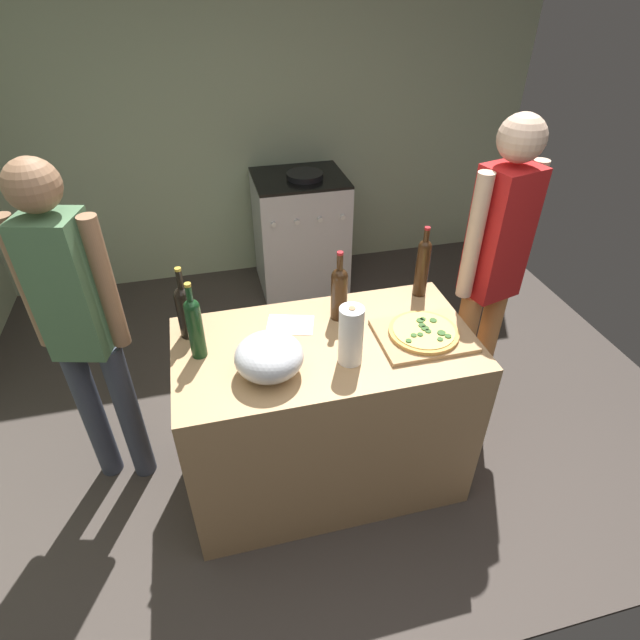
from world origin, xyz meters
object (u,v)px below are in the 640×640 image
(wine_bottle_clear, at_px, (423,265))
(stove, at_px, (300,232))
(wine_bottle_dark, at_px, (195,325))
(paper_towel_roll, at_px, (351,335))
(person_in_stripes, at_px, (79,322))
(mixing_bowl, at_px, (269,357))
(pizza, at_px, (424,332))
(person_in_red, at_px, (493,265))
(wine_bottle_amber, at_px, (339,291))
(wine_bottle_green, at_px, (185,309))

(wine_bottle_clear, xyz_separation_m, stove, (-0.25, 1.65, -0.59))
(wine_bottle_clear, distance_m, wine_bottle_dark, 1.10)
(paper_towel_roll, height_order, person_in_stripes, person_in_stripes)
(paper_towel_roll, distance_m, person_in_stripes, 1.16)
(mixing_bowl, height_order, person_in_stripes, person_in_stripes)
(pizza, bearing_deg, person_in_stripes, 166.61)
(stove, height_order, person_in_stripes, person_in_stripes)
(pizza, height_order, person_in_red, person_in_red)
(stove, bearing_deg, wine_bottle_dark, -113.87)
(paper_towel_roll, relative_size, wine_bottle_amber, 0.78)
(mixing_bowl, height_order, wine_bottle_clear, wine_bottle_clear)
(wine_bottle_dark, distance_m, person_in_red, 1.46)
(wine_bottle_clear, relative_size, wine_bottle_amber, 1.06)
(wine_bottle_dark, distance_m, person_in_stripes, 0.54)
(mixing_bowl, relative_size, wine_bottle_dark, 0.78)
(person_in_red, bearing_deg, wine_bottle_amber, -175.18)
(pizza, xyz_separation_m, wine_bottle_amber, (-0.32, 0.24, 0.11))
(wine_bottle_clear, height_order, wine_bottle_amber, wine_bottle_clear)
(mixing_bowl, relative_size, stove, 0.29)
(stove, distance_m, person_in_red, 1.87)
(paper_towel_roll, height_order, wine_bottle_dark, wine_bottle_dark)
(pizza, bearing_deg, wine_bottle_amber, 143.25)
(pizza, xyz_separation_m, mixing_bowl, (-0.69, -0.07, 0.05))
(wine_bottle_dark, bearing_deg, wine_bottle_amber, 10.80)
(pizza, height_order, wine_bottle_clear, wine_bottle_clear)
(person_in_red, bearing_deg, paper_towel_roll, -155.87)
(pizza, relative_size, paper_towel_roll, 1.16)
(paper_towel_roll, bearing_deg, person_in_stripes, 159.08)
(person_in_stripes, bearing_deg, stove, 51.44)
(mixing_bowl, distance_m, wine_bottle_dark, 0.33)
(person_in_stripes, bearing_deg, person_in_red, -1.09)
(wine_bottle_amber, distance_m, person_in_red, 0.81)
(wine_bottle_green, height_order, person_in_red, person_in_red)
(wine_bottle_amber, relative_size, person_in_stripes, 0.20)
(wine_bottle_dark, bearing_deg, stove, 66.13)
(wine_bottle_clear, xyz_separation_m, wine_bottle_amber, (-0.44, -0.09, -0.02))
(wine_bottle_clear, relative_size, stove, 0.38)
(paper_towel_roll, bearing_deg, mixing_bowl, 179.47)
(wine_bottle_dark, bearing_deg, wine_bottle_clear, 11.34)
(stove, relative_size, person_in_stripes, 0.57)
(wine_bottle_green, bearing_deg, wine_bottle_dark, -77.01)
(wine_bottle_clear, bearing_deg, person_in_red, -4.17)
(mixing_bowl, xyz_separation_m, wine_bottle_clear, (0.81, 0.40, 0.08))
(mixing_bowl, bearing_deg, person_in_red, 17.66)
(person_in_red, bearing_deg, pizza, -147.74)
(wine_bottle_clear, height_order, wine_bottle_green, wine_bottle_clear)
(person_in_stripes, bearing_deg, wine_bottle_clear, -0.37)
(paper_towel_roll, bearing_deg, wine_bottle_amber, 82.92)
(wine_bottle_dark, bearing_deg, person_in_red, 7.49)
(wine_bottle_green, height_order, person_in_stripes, person_in_stripes)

